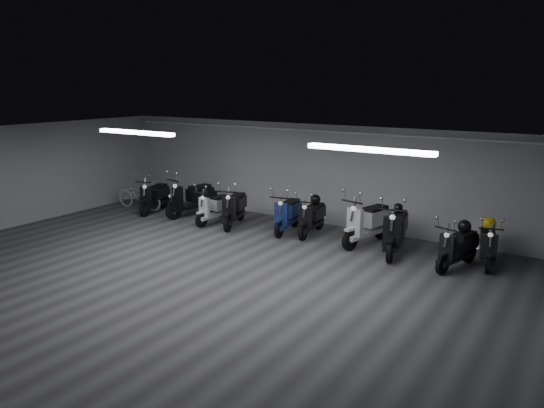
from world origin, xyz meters
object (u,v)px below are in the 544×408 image
Objects in this scene: scooter_6 at (368,216)px; scooter_4 at (288,208)px; scooter_3 at (234,202)px; scooter_8 at (458,241)px; bicycle at (139,192)px; scooter_5 at (312,212)px; scooter_9 at (488,239)px; scooter_0 at (154,192)px; scooter_1 at (191,192)px; helmet_0 at (398,208)px; scooter_7 at (396,223)px; helmet_3 at (489,224)px; helmet_2 at (315,200)px; scooter_2 at (214,203)px; helmet_1 at (465,226)px.

scooter_4 is at bearing -163.47° from scooter_6.
scooter_8 is at bearing -20.73° from scooter_3.
bicycle is at bearing -164.22° from scooter_8.
scooter_9 is (4.34, 0.05, -0.02)m from scooter_5.
scooter_0 is at bearing -96.43° from bicycle.
scooter_1 is 1.97m from bicycle.
helmet_0 is at bearing -89.97° from bicycle.
helmet_3 is at bearing 4.64° from scooter_7.
scooter_7 is at bearing -11.89° from helmet_2.
scooter_6 is at bearing -176.80° from scooter_8.
scooter_3 is 1.05× the size of bicycle.
scooter_3 is 1.11× the size of scooter_8.
scooter_7 reaches higher than scooter_0.
scooter_5 is (2.88, 0.50, 0.02)m from scooter_2.
helmet_1 is at bearing -18.67° from scooter_3.
scooter_7 reaches higher than helmet_2.
scooter_3 is 1.59m from scooter_4.
scooter_6 reaches higher than scooter_1.
helmet_1 is (-0.45, -0.34, 0.30)m from scooter_9.
scooter_7 is at bearing 4.89° from scooter_2.
scooter_0 is 5.97× the size of helmet_3.
scooter_2 reaches higher than helmet_0.
scooter_2 is 5.85× the size of helmet_2.
helmet_3 is at bearing -2.50° from scooter_5.
helmet_0 is 1.61m from helmet_1.
scooter_4 is at bearing 12.21° from scooter_2.
scooter_0 is 0.96× the size of scooter_3.
helmet_2 is at bearing 18.83° from scooter_1.
scooter_0 is 2.36m from scooter_2.
scooter_6 is at bearing 149.73° from scooter_7.
scooter_3 reaches higher than scooter_2.
scooter_2 is 0.92× the size of scooter_4.
scooter_0 is 1.08× the size of scooter_9.
scooter_5 is at bearing 12.24° from scooter_2.
scooter_8 is (9.07, 0.01, -0.04)m from scooter_0.
helmet_2 is at bearing -6.97° from scooter_0.
scooter_6 reaches higher than helmet_0.
scooter_1 is (1.25, 0.30, 0.07)m from scooter_0.
helmet_2 is at bearing -86.43° from bicycle.
scooter_6 is at bearing -6.83° from scooter_4.
scooter_9 is 6.90× the size of helmet_0.
bicycle is 8.28m from helmet_0.
helmet_3 is (8.27, 0.49, 0.17)m from scooter_1.
scooter_2 is 7.21m from helmet_3.
helmet_2 is (0.65, 0.35, 0.25)m from scooter_4.
scooter_6 reaches higher than helmet_3.
scooter_0 reaches higher than bicycle.
scooter_6 is 1.60m from helmet_2.
scooter_3 is 1.12× the size of scooter_9.
helmet_1 is at bearing 4.22° from scooter_2.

